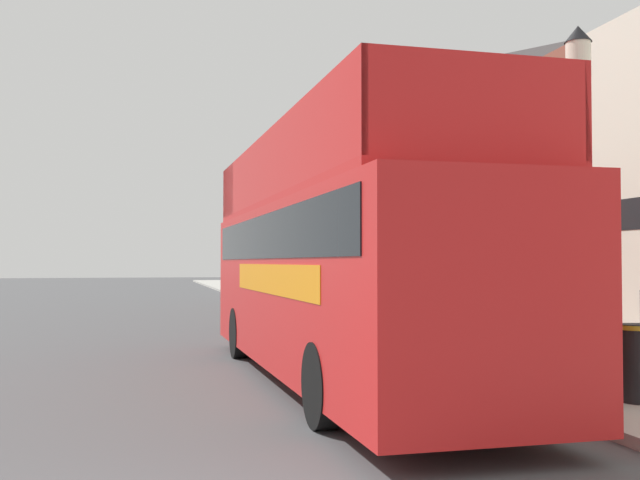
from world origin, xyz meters
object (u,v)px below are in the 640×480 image
object	(u,v)px
lamp_post_second	(379,201)
litter_bin	(637,361)
tour_bus	(335,269)
parked_car_ahead_of_bus	(285,306)
lamp_post_nearest	(579,143)

from	to	relation	value
lamp_post_second	litter_bin	xyz separation A→B (m)	(0.62, -8.97, -2.80)
tour_bus	parked_car_ahead_of_bus	size ratio (longest dim) A/B	2.81
parked_car_ahead_of_bus	litter_bin	size ratio (longest dim) A/B	3.96
lamp_post_nearest	lamp_post_second	distance (m)	8.97
parked_car_ahead_of_bus	lamp_post_second	bearing A→B (deg)	-60.69
parked_car_ahead_of_bus	lamp_post_nearest	bearing A→B (deg)	-81.52
lamp_post_second	tour_bus	bearing A→B (deg)	-114.79
lamp_post_nearest	litter_bin	distance (m)	2.94
tour_bus	lamp_post_second	bearing A→B (deg)	64.08
lamp_post_nearest	lamp_post_second	bearing A→B (deg)	88.78
lamp_post_second	litter_bin	world-z (taller)	lamp_post_second
lamp_post_nearest	tour_bus	bearing A→B (deg)	124.40
lamp_post_second	litter_bin	size ratio (longest dim) A/B	4.78
tour_bus	litter_bin	xyz separation A→B (m)	(3.17, -3.45, -1.17)
tour_bus	parked_car_ahead_of_bus	xyz separation A→B (m)	(0.80, 8.79, -1.13)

